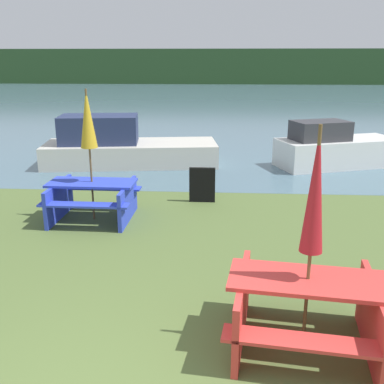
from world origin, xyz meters
The scene contains 9 objects.
water centered at (0.00, 32.07, 0.00)m, with size 60.00×50.00×0.00m.
far_treeline centered at (0.00, 52.07, 2.00)m, with size 80.00×1.60×4.00m.
picnic_table_red centered at (1.97, 1.41, 0.47)m, with size 1.78×1.58×0.79m.
picnic_table_blue centered at (-1.36, 5.17, 0.45)m, with size 1.64×1.41×0.74m.
umbrella_gold centered at (-1.36, 5.17, 1.90)m, with size 0.31×0.31×2.45m.
umbrella_crimson centered at (1.97, 1.41, 1.71)m, with size 0.23×0.23×2.38m.
boat centered at (-1.77, 9.78, 0.51)m, with size 5.08×2.36×1.41m.
boat_second centered at (4.28, 9.93, 0.50)m, with size 3.66×2.38×1.30m.
signboard centered at (0.67, 6.37, 0.38)m, with size 0.55×0.08×0.75m.
Camera 1 is at (1.04, -2.82, 2.97)m, focal length 42.00 mm.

